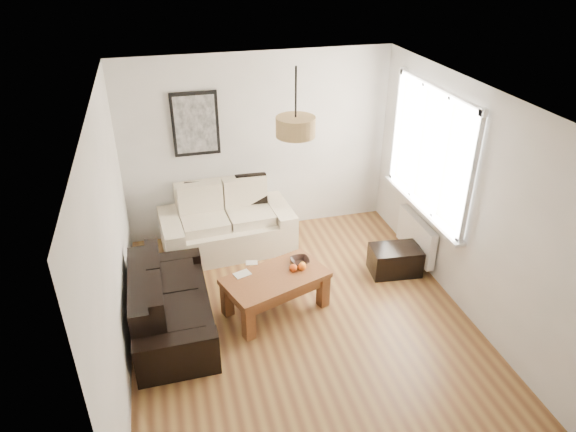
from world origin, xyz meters
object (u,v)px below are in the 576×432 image
object	(u,v)px
coffee_table	(276,293)
ottoman	(395,260)
loveseat_cream	(227,220)
sofa_leather	(171,301)

from	to	relation	value
coffee_table	ottoman	size ratio (longest dim) A/B	1.84
ottoman	coffee_table	bearing A→B (deg)	-168.06
coffee_table	loveseat_cream	bearing A→B (deg)	102.41
loveseat_cream	coffee_table	size ratio (longest dim) A/B	1.51
sofa_leather	ottoman	distance (m)	2.91
sofa_leather	ottoman	xyz separation A→B (m)	(2.88, 0.37, -0.19)
sofa_leather	ottoman	bearing A→B (deg)	-83.29
loveseat_cream	coffee_table	xyz separation A→B (m)	(0.33, -1.52, -0.20)
sofa_leather	coffee_table	world-z (taller)	sofa_leather
sofa_leather	loveseat_cream	bearing A→B (deg)	-29.81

